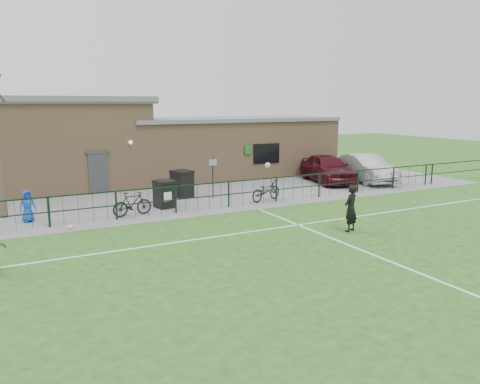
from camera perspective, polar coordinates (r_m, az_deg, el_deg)
name	(u,v)px	position (r m, az deg, el deg)	size (l,w,h in m)	color
ground	(320,264)	(13.94, 9.68, -8.69)	(90.00, 90.00, 0.00)	#235318
paving_strip	(167,189)	(25.64, -8.83, 0.32)	(34.00, 13.00, 0.02)	slate
pitch_line_touch	(210,211)	(20.43, -3.64, -2.27)	(28.00, 0.10, 0.01)	white
pitch_line_mid	(253,231)	(17.13, 1.55, -4.82)	(28.00, 0.10, 0.01)	white
pitch_line_perp	(372,254)	(15.18, 15.76, -7.30)	(0.10, 16.00, 0.01)	white
perimeter_fence	(208,196)	(20.48, -3.89, -0.53)	(28.00, 0.10, 1.20)	black
wheelie_bin_left	(165,195)	(21.08, -9.19, -0.35)	(0.75, 0.85, 1.14)	black
wheelie_bin_right	(182,185)	(23.33, -7.08, 0.91)	(0.82, 0.93, 1.24)	black
sign_post	(213,178)	(22.93, -3.33, 1.76)	(0.06, 0.06, 2.00)	black
car_maroon	(328,168)	(27.95, 10.64, 2.87)	(1.96, 4.87, 1.66)	#460C17
car_silver	(366,168)	(28.72, 15.09, 2.83)	(1.70, 4.87, 1.60)	#ADAFB5
bicycle_d	(132,204)	(19.78, -13.00, -1.42)	(0.47, 1.67, 1.01)	black
bicycle_e	(266,190)	(22.27, 3.18, 0.21)	(0.67, 1.93, 1.01)	black
spectator_child	(27,206)	(20.04, -24.48, -1.58)	(0.62, 0.41, 1.28)	#1340B4
goalkeeper_kick	(349,207)	(17.42, 13.10, -1.82)	(2.14, 3.54, 2.28)	black
ball_ground	(70,227)	(18.43, -20.02, -4.05)	(0.20, 0.20, 0.20)	white
clubhouse	(135,145)	(27.94, -12.69, 5.62)	(24.25, 5.40, 4.96)	#A3805B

